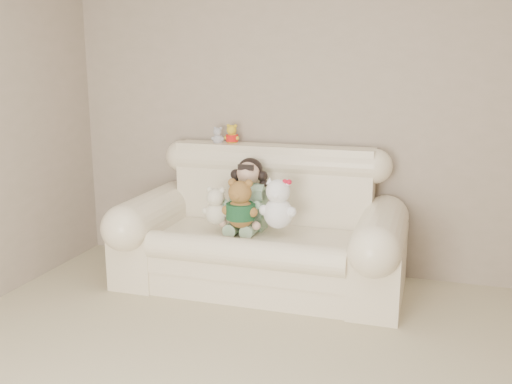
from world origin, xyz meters
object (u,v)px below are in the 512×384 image
object	(u,v)px
brown_teddy	(240,199)
cream_teddy	(216,202)
white_cat	(278,198)
seated_child	(249,193)
sofa	(260,220)

from	to	relation	value
brown_teddy	cream_teddy	bearing A→B (deg)	168.99
cream_teddy	white_cat	bearing A→B (deg)	-8.70
cream_teddy	brown_teddy	bearing A→B (deg)	-20.69
seated_child	white_cat	bearing A→B (deg)	-30.20
sofa	seated_child	bearing A→B (deg)	144.85
seated_child	cream_teddy	bearing A→B (deg)	-124.79
brown_teddy	sofa	bearing A→B (deg)	55.41
seated_child	cream_teddy	world-z (taller)	seated_child
sofa	cream_teddy	size ratio (longest dim) A/B	6.40
sofa	seated_child	distance (m)	0.23
seated_child	brown_teddy	world-z (taller)	seated_child
seated_child	brown_teddy	size ratio (longest dim) A/B	1.32
cream_teddy	seated_child	bearing A→B (deg)	37.76
sofa	white_cat	distance (m)	0.28
seated_child	brown_teddy	xyz separation A→B (m)	(0.02, -0.25, 0.01)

